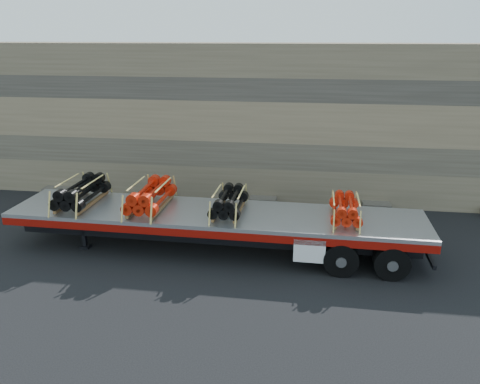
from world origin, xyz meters
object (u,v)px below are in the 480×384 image
object	(u,v)px
bundle_midrear	(229,202)
bundle_rear	(345,210)
trailer	(215,231)
bundle_midfront	(150,196)
bundle_front	(81,193)

from	to	relation	value
bundle_midrear	bundle_rear	bearing A→B (deg)	0.00
trailer	bundle_midfront	size ratio (longest dim) A/B	5.91
bundle_front	bundle_rear	distance (m)	9.43
bundle_rear	trailer	bearing A→B (deg)	180.00
bundle_midrear	bundle_rear	world-z (taller)	bundle_midrear
trailer	bundle_rear	size ratio (longest dim) A/B	7.35
bundle_midrear	trailer	bearing A→B (deg)	180.00
trailer	bundle_front	size ratio (longest dim) A/B	6.00
bundle_front	bundle_rear	xyz separation A→B (m)	(9.43, -0.14, -0.08)
bundle_midfront	bundle_rear	distance (m)	6.80
bundle_front	trailer	bearing A→B (deg)	0.00
bundle_midfront	bundle_midrear	world-z (taller)	bundle_midfront
trailer	bundle_midrear	xyz separation A→B (m)	(0.52, -0.01, 1.10)
bundle_midrear	bundle_rear	xyz separation A→B (m)	(3.95, -0.06, -0.02)
bundle_midfront	bundle_rear	size ratio (longest dim) A/B	1.24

